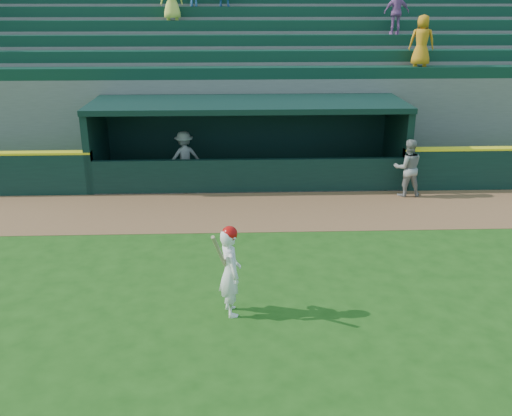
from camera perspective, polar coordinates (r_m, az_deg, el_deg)
The scene contains 7 objects.
ground at distance 10.77m, azimuth 0.34°, elevation -9.47°, with size 120.00×120.00×0.00m, color #1F4D13.
warning_track at distance 15.22m, azimuth -0.48°, elevation -0.30°, with size 40.00×3.00×0.01m, color brown.
dugout_player_front at distance 16.75m, azimuth 14.93°, elevation 3.90°, with size 0.80×0.63×1.65m, color gray.
dugout_player_inside at distance 17.68m, azimuth -7.18°, elevation 5.12°, with size 1.01×0.58×1.57m, color #ADADA7.
dugout at distance 17.81m, azimuth -0.81°, elevation 7.29°, with size 9.40×2.80×2.46m.
stands at distance 22.12m, azimuth -1.12°, elevation 12.57°, with size 34.50×6.26×7.05m.
batter_at_plate at distance 10.08m, azimuth -2.60°, elevation -6.24°, with size 0.57×0.80×1.70m.
Camera 1 is at (-0.43, -9.35, 5.33)m, focal length 40.00 mm.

